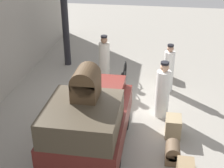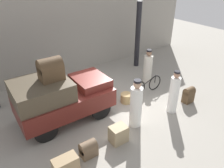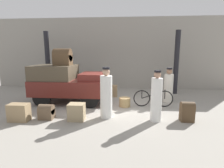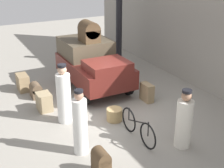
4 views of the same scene
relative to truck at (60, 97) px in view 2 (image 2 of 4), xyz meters
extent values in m
plane|color=gray|center=(1.89, -0.46, -0.97)|extent=(30.00, 30.00, 0.00)
cube|color=gray|center=(1.89, 3.62, 1.28)|extent=(16.00, 0.15, 4.50)
cylinder|color=black|center=(5.49, 2.20, 0.79)|extent=(0.28, 0.28, 3.53)
cylinder|color=black|center=(1.19, 0.84, -0.57)|extent=(0.80, 0.12, 0.80)
cylinder|color=black|center=(1.19, -0.84, -0.57)|extent=(0.80, 0.12, 0.80)
cylinder|color=black|center=(-0.91, 0.84, -0.57)|extent=(0.80, 0.12, 0.80)
cylinder|color=black|center=(-0.91, -0.84, -0.57)|extent=(0.80, 0.12, 0.80)
cube|color=#591E19|center=(0.14, 0.00, -0.21)|extent=(3.39, 1.84, 0.68)
cube|color=#473D2D|center=(-0.62, 0.00, 0.45)|extent=(1.87, 1.69, 0.65)
cube|color=#591E19|center=(1.24, 0.00, 0.28)|extent=(1.19, 1.43, 0.31)
torus|color=black|center=(4.38, -0.41, -0.61)|extent=(0.72, 0.04, 0.72)
torus|color=black|center=(3.41, -0.41, -0.61)|extent=(0.72, 0.04, 0.72)
cylinder|color=black|center=(3.89, -0.41, -0.43)|extent=(0.99, 0.04, 0.39)
cylinder|color=black|center=(3.41, -0.41, -0.42)|extent=(0.04, 0.04, 0.37)
cylinder|color=black|center=(4.38, -0.41, -0.41)|extent=(0.04, 0.04, 0.41)
cylinder|color=tan|center=(2.67, -0.48, -0.78)|extent=(0.48, 0.48, 0.39)
cylinder|color=white|center=(2.01, -1.83, -0.21)|extent=(0.43, 0.43, 1.53)
sphere|color=tan|center=(2.01, -1.83, 0.69)|extent=(0.26, 0.26, 0.26)
cylinder|color=black|center=(2.01, -1.83, 0.83)|extent=(0.25, 0.25, 0.07)
cylinder|color=silver|center=(4.72, 0.46, -0.31)|extent=(0.42, 0.42, 1.33)
sphere|color=#936B51|center=(4.72, 0.46, 0.49)|extent=(0.26, 0.26, 0.26)
cylinder|color=black|center=(4.72, 0.46, 0.62)|extent=(0.25, 0.25, 0.07)
cylinder|color=white|center=(3.75, -2.02, -0.22)|extent=(0.37, 0.37, 1.50)
sphere|color=tan|center=(3.75, -2.02, 0.64)|extent=(0.23, 0.23, 0.23)
cylinder|color=black|center=(3.75, -2.02, 0.76)|extent=(0.22, 0.22, 0.06)
cube|color=#4C3823|center=(4.81, -1.97, -0.71)|extent=(0.44, 0.32, 0.53)
cylinder|color=#4C3823|center=(4.81, -1.97, -0.44)|extent=(0.44, 0.32, 0.32)
cube|color=brown|center=(-0.09, -2.16, -0.80)|extent=(0.50, 0.37, 0.35)
cylinder|color=brown|center=(-0.09, -2.16, -0.62)|extent=(0.50, 0.37, 0.37)
cube|color=#937A56|center=(1.98, 1.16, -0.66)|extent=(0.54, 0.27, 0.63)
cube|color=#937A56|center=(-0.94, -2.42, -0.67)|extent=(0.68, 0.38, 0.61)
cube|color=#9E8966|center=(1.01, -2.18, -0.68)|extent=(0.55, 0.43, 0.59)
cube|color=#4C3823|center=(-0.20, 0.00, 1.01)|extent=(0.76, 0.60, 0.46)
cylinder|color=#4C3823|center=(-0.20, 0.00, 1.24)|extent=(0.76, 0.60, 0.60)
camera|label=1|loc=(-6.47, -1.61, 4.42)|focal=50.00mm
camera|label=2|loc=(-2.25, -6.52, 4.19)|focal=35.00mm
camera|label=3|loc=(2.72, -7.86, 1.38)|focal=28.00mm
camera|label=4|loc=(10.10, -4.46, 3.77)|focal=50.00mm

